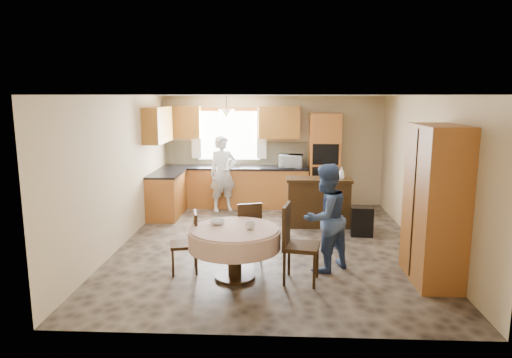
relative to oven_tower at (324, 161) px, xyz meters
The scene contains 36 objects.
floor 3.11m from the oven_tower, 113.15° to the right, with size 5.00×6.00×0.01m, color brown.
ceiling 3.26m from the oven_tower, 113.15° to the right, with size 5.00×6.00×0.01m, color white.
wall_back 1.21m from the oven_tower, 164.91° to the left, with size 5.00×0.02×2.50m, color tan.
wall_front 5.81m from the oven_tower, 101.43° to the right, with size 5.00×0.02×2.50m, color tan.
wall_left 4.54m from the oven_tower, 143.61° to the right, with size 0.02×6.00×2.50m, color tan.
wall_right 3.02m from the oven_tower, 63.35° to the right, with size 0.02×6.00×2.50m, color tan.
window 2.24m from the oven_tower, behind, with size 1.40×0.03×1.10m, color white.
curtain_left 2.97m from the oven_tower, behind, with size 0.22×0.02×1.15m, color white.
curtain_right 1.54m from the oven_tower, behind, with size 0.22×0.02×1.15m, color white.
base_cab_back 2.09m from the oven_tower, behind, with size 3.30×0.60×0.88m, color #CD7736.
counter_back 2.01m from the oven_tower, behind, with size 3.30×0.64×0.04m, color black.
base_cab_left 3.52m from the oven_tower, 165.12° to the right, with size 0.60×1.20×0.88m, color #CD7736.
counter_left 3.47m from the oven_tower, 165.12° to the right, with size 0.64×1.20×0.04m, color black.
backsplash 2.03m from the oven_tower, behind, with size 3.30×0.02×0.55m, color tan.
wall_cab_left 3.31m from the oven_tower, behind, with size 0.85×0.33×0.72m, color #B7842D.
wall_cab_right 1.32m from the oven_tower, behind, with size 0.90×0.33×0.72m, color #B7842D.
wall_cab_side 3.70m from the oven_tower, 165.67° to the right, with size 0.33×1.20×0.72m, color #B7842D.
oven_tower is the anchor object (origin of this frame).
oven_upper 0.37m from the oven_tower, 90.00° to the right, with size 0.56×0.01×0.45m, color black.
oven_lower 0.44m from the oven_tower, 90.00° to the right, with size 0.56×0.01×0.45m, color black.
pendant 2.40m from the oven_tower, behind, with size 0.36×0.36×0.18m, color beige.
sideboard 1.64m from the oven_tower, 99.13° to the right, with size 1.24×0.51×0.88m, color #34210E.
space_heater 2.30m from the oven_tower, 76.87° to the right, with size 0.39×0.27×0.53m, color black.
cupboard 4.22m from the oven_tower, 75.32° to the right, with size 0.56×1.11×2.12m, color #CD7736.
dining_table 4.48m from the oven_tower, 111.24° to the right, with size 1.26×1.26×0.72m.
chair_left 4.60m from the oven_tower, 120.12° to the right, with size 0.46×0.46×0.88m.
chair_back 3.75m from the oven_tower, 113.49° to the right, with size 0.49×0.49×0.91m.
chair_right 4.32m from the oven_tower, 100.62° to the right, with size 0.54×0.54×1.07m.
framed_picture 2.66m from the oven_tower, 59.43° to the right, with size 0.06×0.64×0.53m.
microwave 0.74m from the oven_tower, behind, with size 0.52×0.35×0.29m, color silver.
person_sink 2.27m from the oven_tower, behind, with size 0.60×0.40×1.65m, color silver.
person_dining 3.81m from the oven_tower, 95.29° to the right, with size 0.76×0.59×1.56m, color #384E7A.
bowl_sideboard 1.57m from the oven_tower, 106.05° to the right, with size 0.23×0.23×0.06m, color #B2B2B2.
bottle_sideboard 1.51m from the oven_tower, 82.95° to the right, with size 0.11×0.11×0.28m, color silver.
cup_table 4.44m from the oven_tower, 108.39° to the right, with size 0.13×0.13×0.10m, color #B2B2B2.
bowl_table 4.41m from the oven_tower, 115.11° to the right, with size 0.20×0.20×0.06m, color #B2B2B2.
Camera 1 is at (0.11, -7.42, 2.49)m, focal length 32.00 mm.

